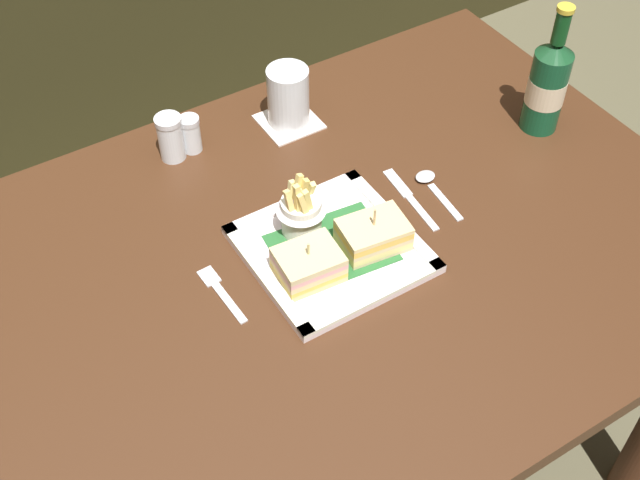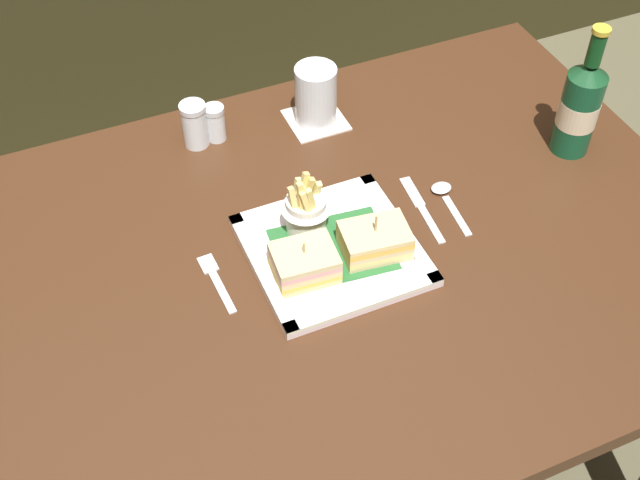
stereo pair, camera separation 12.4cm
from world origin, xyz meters
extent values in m
cube|color=#422615|center=(0.00, 0.00, 0.72)|extent=(1.32, 0.88, 0.03)
cylinder|color=#44261A|center=(0.58, 0.36, 0.35)|extent=(0.07, 0.07, 0.70)
cube|color=white|center=(0.04, 0.00, 0.74)|extent=(0.25, 0.25, 0.01)
cube|color=#26632E|center=(0.04, 0.00, 0.75)|extent=(0.19, 0.16, 0.00)
cube|color=white|center=(0.04, -0.12, 0.75)|extent=(0.25, 0.02, 0.01)
cube|color=white|center=(0.04, 0.12, 0.75)|extent=(0.25, 0.02, 0.01)
cube|color=white|center=(-0.07, 0.00, 0.75)|extent=(0.02, 0.25, 0.01)
cube|color=white|center=(0.16, 0.00, 0.75)|extent=(0.02, 0.25, 0.01)
cube|color=#D8B87C|center=(-0.02, -0.03, 0.75)|extent=(0.10, 0.08, 0.01)
cube|color=gold|center=(-0.02, -0.03, 0.76)|extent=(0.10, 0.08, 0.01)
cube|color=#E3BE83|center=(-0.02, -0.03, 0.77)|extent=(0.10, 0.08, 0.01)
cube|color=#E19F9A|center=(-0.02, -0.03, 0.78)|extent=(0.10, 0.08, 0.01)
cube|color=#D2BB86|center=(-0.02, -0.03, 0.79)|extent=(0.10, 0.08, 0.01)
cylinder|color=tan|center=(-0.02, -0.03, 0.78)|extent=(0.00, 0.00, 0.07)
cube|color=#DEBC8A|center=(0.10, -0.03, 0.75)|extent=(0.11, 0.08, 0.01)
cube|color=#E7CF7E|center=(0.10, -0.03, 0.76)|extent=(0.11, 0.08, 0.01)
cube|color=#D3B987|center=(0.10, -0.03, 0.77)|extent=(0.11, 0.08, 0.01)
cube|color=gold|center=(0.10, -0.03, 0.78)|extent=(0.11, 0.08, 0.01)
cube|color=#DFC185|center=(0.10, -0.03, 0.79)|extent=(0.11, 0.08, 0.01)
cylinder|color=tan|center=(0.10, -0.03, 0.78)|extent=(0.00, 0.00, 0.08)
cylinder|color=silver|center=(0.02, 0.06, 0.78)|extent=(0.06, 0.06, 0.06)
cone|color=white|center=(0.02, 0.06, 0.81)|extent=(0.08, 0.08, 0.03)
cube|color=#F5CE80|center=(0.01, 0.05, 0.82)|extent=(0.01, 0.01, 0.07)
cube|color=#F2D26E|center=(0.02, 0.06, 0.82)|extent=(0.03, 0.02, 0.07)
cube|color=#EDDD7D|center=(0.04, 0.07, 0.81)|extent=(0.02, 0.02, 0.06)
cube|color=#E5D687|center=(0.01, 0.07, 0.81)|extent=(0.02, 0.01, 0.06)
cube|color=#F6D477|center=(0.02, 0.03, 0.82)|extent=(0.02, 0.01, 0.07)
cube|color=#F2C675|center=(0.00, 0.05, 0.81)|extent=(0.01, 0.02, 0.06)
cube|color=#E3CF72|center=(0.02, 0.04, 0.82)|extent=(0.02, 0.01, 0.07)
cube|color=#E2C25F|center=(0.02, 0.06, 0.82)|extent=(0.03, 0.02, 0.07)
cube|color=#F3D274|center=(0.01, 0.04, 0.82)|extent=(0.01, 0.01, 0.08)
cylinder|color=#124C2C|center=(0.52, 0.06, 0.81)|extent=(0.07, 0.07, 0.15)
cone|color=#174323|center=(0.52, 0.06, 0.90)|extent=(0.07, 0.07, 0.02)
cylinder|color=#0E4019|center=(0.52, 0.06, 0.94)|extent=(0.03, 0.03, 0.06)
cylinder|color=gold|center=(0.52, 0.06, 0.97)|extent=(0.03, 0.03, 0.01)
cylinder|color=beige|center=(0.52, 0.06, 0.82)|extent=(0.07, 0.07, 0.05)
cube|color=silver|center=(0.15, 0.31, 0.74)|extent=(0.10, 0.10, 0.00)
cylinder|color=silver|center=(0.15, 0.31, 0.80)|extent=(0.07, 0.07, 0.11)
cylinder|color=silver|center=(0.15, 0.31, 0.76)|extent=(0.07, 0.07, 0.04)
cube|color=silver|center=(-0.14, -0.01, 0.74)|extent=(0.02, 0.09, 0.00)
cube|color=silver|center=(-0.14, 0.05, 0.74)|extent=(0.03, 0.04, 0.00)
cube|color=silver|center=(0.21, -0.01, 0.74)|extent=(0.02, 0.09, 0.00)
cube|color=silver|center=(0.22, 0.07, 0.74)|extent=(0.02, 0.07, 0.00)
cube|color=silver|center=(0.26, -0.01, 0.74)|extent=(0.02, 0.09, 0.00)
ellipsoid|color=silver|center=(0.27, 0.06, 0.74)|extent=(0.04, 0.03, 0.01)
cylinder|color=silver|center=(-0.07, 0.33, 0.77)|extent=(0.04, 0.04, 0.07)
cylinder|color=white|center=(-0.07, 0.33, 0.76)|extent=(0.04, 0.04, 0.04)
cylinder|color=silver|center=(-0.07, 0.33, 0.82)|extent=(0.05, 0.05, 0.01)
cylinder|color=silver|center=(-0.03, 0.33, 0.77)|extent=(0.03, 0.03, 0.06)
cylinder|color=#362C20|center=(-0.03, 0.33, 0.75)|extent=(0.03, 0.03, 0.03)
cylinder|color=silver|center=(-0.03, 0.33, 0.80)|extent=(0.04, 0.04, 0.01)
camera|label=1|loc=(-0.43, -0.72, 1.69)|focal=46.42mm
camera|label=2|loc=(-0.31, -0.78, 1.69)|focal=46.42mm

